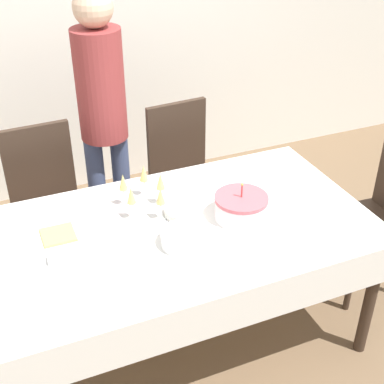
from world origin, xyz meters
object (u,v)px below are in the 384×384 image
object	(u,v)px
plate_stack_dessert	(183,212)
person_standing	(102,105)
birthday_cake	(241,207)
champagne_tray	(144,196)
dining_chair_far_right	(184,172)
plate_stack_main	(186,238)
dining_chair_right_end	(381,209)
dining_chair_far_left	(47,200)

from	to	relation	value
plate_stack_dessert	person_standing	bearing A→B (deg)	100.21
birthday_cake	champagne_tray	size ratio (longest dim) A/B	0.75
dining_chair_far_right	plate_stack_main	world-z (taller)	dining_chair_far_right
dining_chair_right_end	birthday_cake	size ratio (longest dim) A/B	3.66
dining_chair_right_end	champagne_tray	size ratio (longest dim) A/B	2.74
plate_stack_dessert	dining_chair_far_right	bearing A→B (deg)	67.60
champagne_tray	person_standing	xyz separation A→B (m)	(-0.00, 0.74, 0.20)
plate_stack_dessert	dining_chair_right_end	bearing A→B (deg)	-4.06
champagne_tray	plate_stack_main	size ratio (longest dim) A/B	1.55
dining_chair_far_left	plate_stack_dessert	xyz separation A→B (m)	(0.56, -0.76, 0.24)
dining_chair_far_right	plate_stack_dessert	bearing A→B (deg)	-112.40
dining_chair_far_right	birthday_cake	size ratio (longest dim) A/B	3.66
dining_chair_far_left	plate_stack_main	bearing A→B (deg)	-63.64
champagne_tray	plate_stack_main	xyz separation A→B (m)	(0.08, -0.34, -0.04)
dining_chair_far_left	dining_chair_right_end	bearing A→B (deg)	-25.78
dining_chair_far_left	champagne_tray	world-z (taller)	dining_chair_far_left
dining_chair_far_left	dining_chair_right_end	size ratio (longest dim) A/B	1.00
dining_chair_far_left	dining_chair_right_end	distance (m)	1.94
birthday_cake	dining_chair_far_right	bearing A→B (deg)	85.96
dining_chair_right_end	birthday_cake	bearing A→B (deg)	-177.77
dining_chair_right_end	dining_chair_far_right	bearing A→B (deg)	136.07
champagne_tray	plate_stack_main	world-z (taller)	champagne_tray
dining_chair_far_left	birthday_cake	distance (m)	1.23
plate_stack_main	dining_chair_right_end	bearing A→B (deg)	5.90
dining_chair_right_end	plate_stack_main	world-z (taller)	dining_chair_right_end
plate_stack_main	person_standing	bearing A→B (deg)	94.24
birthday_cake	plate_stack_main	distance (m)	0.34
dining_chair_far_left	champagne_tray	size ratio (longest dim) A/B	2.74
dining_chair_right_end	dining_chair_far_left	bearing A→B (deg)	154.22
dining_chair_far_right	plate_stack_main	distance (m)	1.08
dining_chair_far_left	person_standing	distance (m)	0.64
champagne_tray	birthday_cake	bearing A→B (deg)	-31.59
person_standing	champagne_tray	bearing A→B (deg)	-89.92
dining_chair_far_right	plate_stack_dessert	size ratio (longest dim) A/B	5.13
dining_chair_far_right	champagne_tray	distance (m)	0.84
dining_chair_right_end	plate_stack_dessert	distance (m)	1.21
birthday_cake	plate_stack_dessert	xyz separation A→B (m)	(-0.25, 0.12, -0.04)
dining_chair_far_left	birthday_cake	xyz separation A→B (m)	(0.81, -0.88, 0.28)
dining_chair_far_left	dining_chair_far_right	size ratio (longest dim) A/B	1.00
dining_chair_far_right	plate_stack_main	xyz separation A→B (m)	(-0.39, -0.97, 0.25)
birthday_cake	person_standing	size ratio (longest dim) A/B	0.16
dining_chair_far_left	dining_chair_far_right	world-z (taller)	same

